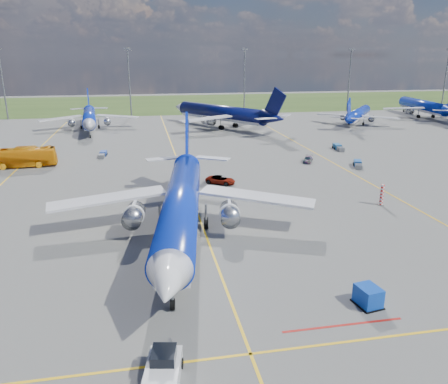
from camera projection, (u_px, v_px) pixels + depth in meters
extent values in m
plane|color=#575754|center=(208.00, 241.00, 49.78)|extent=(400.00, 400.00, 0.00)
cube|color=#2D4719|center=(156.00, 104.00, 190.38)|extent=(400.00, 80.00, 0.01)
cube|color=yellow|center=(183.00, 174.00, 77.90)|extent=(0.25, 160.00, 0.02)
cube|color=yellow|center=(251.00, 354.00, 31.03)|extent=(60.00, 0.25, 0.02)
cube|color=yellow|center=(18.00, 168.00, 81.96)|extent=(0.25, 120.00, 0.02)
cube|color=yellow|center=(319.00, 155.00, 92.58)|extent=(0.25, 120.00, 0.02)
cube|color=#A5140F|center=(343.00, 325.00, 34.32)|extent=(10.00, 0.25, 0.02)
cylinder|color=slate|center=(3.00, 85.00, 140.73)|extent=(0.50, 0.50, 22.00)
cylinder|color=slate|center=(130.00, 84.00, 147.81)|extent=(0.50, 0.50, 22.00)
cube|color=slate|center=(127.00, 49.00, 144.42)|extent=(2.20, 0.50, 0.80)
cylinder|color=slate|center=(244.00, 82.00, 154.89)|extent=(0.50, 0.50, 22.00)
cube|color=slate|center=(245.00, 49.00, 151.50)|extent=(2.20, 0.50, 0.80)
cylinder|color=slate|center=(349.00, 81.00, 161.97)|extent=(0.50, 0.50, 22.00)
cube|color=slate|center=(352.00, 49.00, 158.58)|extent=(2.20, 0.50, 0.80)
cylinder|color=slate|center=(445.00, 80.00, 169.05)|extent=(0.50, 0.50, 22.00)
cylinder|color=red|center=(382.00, 195.00, 61.43)|extent=(0.50, 0.50, 3.00)
cube|color=silver|center=(163.00, 374.00, 28.16)|extent=(2.92, 4.49, 1.29)
cube|color=black|center=(164.00, 356.00, 28.45)|extent=(1.89, 2.05, 0.89)
cube|color=slate|center=(168.00, 350.00, 30.64)|extent=(0.69, 2.38, 0.20)
cube|color=#0C3DAF|center=(368.00, 296.00, 36.88)|extent=(2.01, 2.36, 1.69)
imported|color=orange|center=(19.00, 157.00, 82.09)|extent=(13.79, 4.24, 3.78)
imported|color=#999999|center=(221.00, 180.00, 71.75)|extent=(5.33, 4.47, 1.35)
imported|color=#999999|center=(308.00, 159.00, 86.27)|extent=(3.27, 4.24, 1.15)
cube|color=#194C98|center=(358.00, 163.00, 83.65)|extent=(2.19, 2.79, 1.05)
cube|color=slate|center=(358.00, 167.00, 81.38)|extent=(1.79, 2.20, 0.86)
cube|color=#1B3DA2|center=(103.00, 153.00, 91.94)|extent=(1.43, 2.42, 0.99)
cube|color=slate|center=(102.00, 156.00, 89.75)|extent=(1.21, 1.87, 0.81)
cube|color=#185490|center=(337.00, 146.00, 98.54)|extent=(1.76, 2.80, 1.11)
cube|color=slate|center=(341.00, 149.00, 96.07)|extent=(1.48, 2.17, 0.91)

